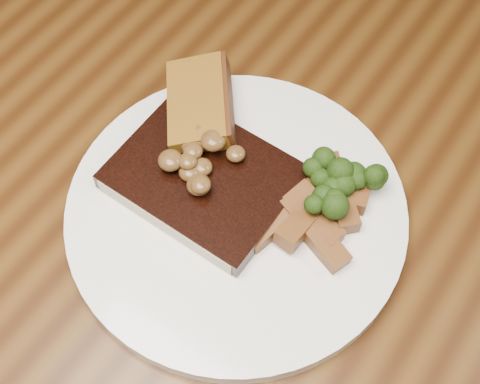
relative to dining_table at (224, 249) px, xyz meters
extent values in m
cube|color=#452A0D|center=(0.00, 0.00, 0.07)|extent=(1.60, 0.90, 0.04)
cylinder|color=black|center=(0.05, 0.81, -0.46)|extent=(0.04, 0.04, 0.39)
cylinder|color=black|center=(0.05, 0.49, -0.46)|extent=(0.04, 0.04, 0.39)
cylinder|color=white|center=(0.02, 0.00, 0.10)|extent=(0.34, 0.34, 0.01)
cube|color=black|center=(-0.02, 0.00, 0.12)|extent=(0.16, 0.12, 0.02)
cube|color=#B8B08E|center=(-0.02, -0.05, 0.11)|extent=(0.15, 0.01, 0.02)
cube|color=#8A5B19|center=(-0.07, 0.06, 0.12)|extent=(0.11, 0.11, 0.02)
camera|label=1|loc=(0.19, -0.24, 0.64)|focal=50.00mm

